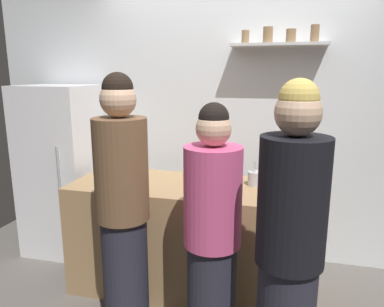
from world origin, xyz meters
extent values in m
cube|color=white|center=(0.00, 1.25, 1.30)|extent=(4.80, 0.10, 2.60)
cube|color=silver|center=(0.36, 1.09, 1.96)|extent=(0.80, 0.22, 0.02)
cylinder|color=olive|center=(0.09, 1.09, 2.03)|extent=(0.06, 0.06, 0.11)
cylinder|color=olive|center=(0.27, 1.09, 2.04)|extent=(0.08, 0.08, 0.13)
cylinder|color=olive|center=(0.46, 1.09, 2.03)|extent=(0.08, 0.08, 0.11)
cylinder|color=olive|center=(0.64, 1.09, 2.05)|extent=(0.07, 0.07, 0.14)
cube|color=white|center=(-1.63, 0.85, 0.81)|extent=(0.66, 0.56, 1.62)
cylinder|color=#99999E|center=(-1.44, 0.55, 0.89)|extent=(0.02, 0.02, 0.45)
cube|color=#9E7A51|center=(-0.23, 0.50, 0.44)|extent=(1.90, 0.71, 0.89)
cube|color=gray|center=(0.50, 0.40, 0.91)|extent=(0.34, 0.24, 0.05)
cylinder|color=#B2B2B7|center=(0.24, 0.60, 0.94)|extent=(0.10, 0.10, 0.11)
cylinder|color=silver|center=(0.24, 0.60, 0.99)|extent=(0.01, 0.02, 0.15)
cylinder|color=silver|center=(0.24, 0.60, 1.00)|extent=(0.01, 0.01, 0.16)
cylinder|color=silver|center=(0.24, 0.60, 1.00)|extent=(0.01, 0.03, 0.16)
cylinder|color=silver|center=(0.24, 0.60, 1.00)|extent=(0.02, 0.02, 0.16)
cylinder|color=#472814|center=(-0.71, 0.22, 0.99)|extent=(0.07, 0.07, 0.22)
cylinder|color=#472814|center=(-0.71, 0.22, 1.15)|extent=(0.03, 0.03, 0.10)
cylinder|color=maroon|center=(-0.71, 0.22, 1.21)|extent=(0.03, 0.03, 0.02)
cylinder|color=#B2BFB2|center=(-0.63, 0.48, 0.98)|extent=(0.07, 0.07, 0.19)
cylinder|color=#B2BFB2|center=(-0.63, 0.48, 1.12)|extent=(0.03, 0.03, 0.08)
cylinder|color=#333333|center=(-0.63, 0.48, 1.16)|extent=(0.03, 0.03, 0.02)
cylinder|color=black|center=(-0.14, 0.62, 1.00)|extent=(0.08, 0.08, 0.22)
cylinder|color=black|center=(-0.14, 0.62, 1.15)|extent=(0.03, 0.03, 0.07)
cylinder|color=gold|center=(-0.14, 0.62, 1.19)|extent=(0.03, 0.03, 0.02)
cylinder|color=silver|center=(-0.21, 0.51, 0.97)|extent=(0.08, 0.08, 0.16)
cylinder|color=silver|center=(-0.21, 0.51, 1.06)|extent=(0.04, 0.04, 0.03)
cylinder|color=yellow|center=(-0.21, 0.51, 1.08)|extent=(0.05, 0.05, 0.02)
cylinder|color=#262633|center=(-0.53, -0.11, 0.41)|extent=(0.30, 0.30, 0.82)
cylinder|color=brown|center=(-0.53, -0.11, 1.15)|extent=(0.34, 0.34, 0.65)
sphere|color=#D8AD8C|center=(-0.53, -0.11, 1.58)|extent=(0.22, 0.22, 0.22)
sphere|color=black|center=(-0.53, -0.11, 1.65)|extent=(0.19, 0.19, 0.19)
cylinder|color=black|center=(0.50, -0.39, 1.13)|extent=(0.34, 0.34, 0.64)
sphere|color=#D8AD8C|center=(0.50, -0.39, 1.56)|extent=(0.22, 0.22, 0.22)
sphere|color=#D8B759|center=(0.50, -0.39, 1.63)|extent=(0.19, 0.19, 0.19)
cylinder|color=#262633|center=(0.07, -0.17, 0.37)|extent=(0.30, 0.30, 0.75)
cylinder|color=#D14C7F|center=(0.07, -0.17, 1.04)|extent=(0.34, 0.34, 0.59)
sphere|color=#D8AD8C|center=(0.07, -0.17, 1.44)|extent=(0.20, 0.20, 0.20)
sphere|color=black|center=(0.07, -0.17, 1.50)|extent=(0.17, 0.17, 0.17)
camera|label=1|loc=(0.44, -2.13, 1.74)|focal=34.13mm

